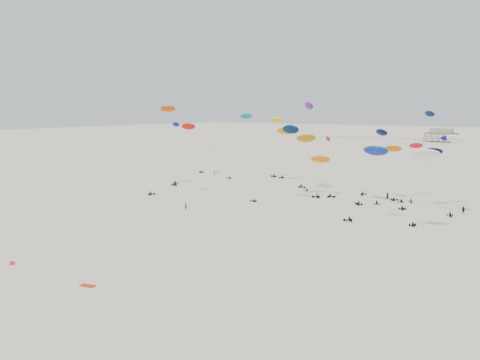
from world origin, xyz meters
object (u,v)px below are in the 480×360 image
Objects in this scene: rig_0 at (386,159)px; rig_9 at (209,154)px; rig_4 at (454,150)px; pavilion_main at (441,136)px; spectator_0 at (186,210)px.

rig_0 is 1.43× the size of rig_9.
rig_4 is 88.69m from rig_9.
rig_4 reaches higher than rig_9.
pavilion_main is at bearing -80.92° from rig_0.
rig_0 is 68.77m from rig_9.
rig_9 is at bearing -7.56° from rig_0.
spectator_0 is at bearing 55.05° from rig_0.
rig_9 is at bearing -99.62° from pavilion_main.
rig_0 reaches higher than rig_9.
pavilion_main is 2.12× the size of rig_9.
rig_0 is at bearing -46.46° from rig_4.
rig_4 is at bearing -78.03° from pavilion_main.
pavilion_main is 239.95m from rig_4.
rig_9 is at bearing -42.18° from spectator_0.
rig_9 reaches higher than pavilion_main.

